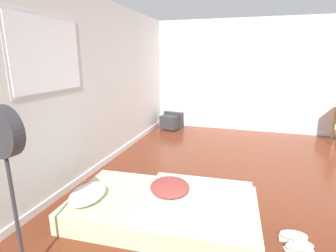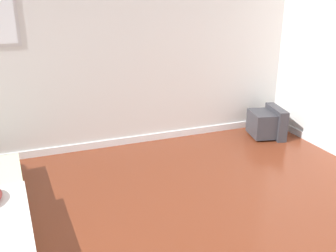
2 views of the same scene
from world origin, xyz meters
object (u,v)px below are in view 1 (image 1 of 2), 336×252
Objects in this scene: sneaker_pair at (296,241)px; standing_fan at (7,165)px; mattress_bed at (163,207)px; crt_tv at (171,121)px.

standing_fan reaches higher than sneaker_pair.
standing_fan reaches higher than mattress_bed.
mattress_bed is 1.46× the size of standing_fan.
mattress_bed reaches higher than sneaker_pair.
sneaker_pair is at bearing -92.20° from mattress_bed.
crt_tv is 4.82m from standing_fan.
standing_fan is (-4.75, -0.17, 0.79)m from crt_tv.
mattress_bed is 1.34m from sneaker_pair.
standing_fan is (-1.09, 0.81, 0.84)m from mattress_bed.
sneaker_pair is at bearing -64.05° from standing_fan.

